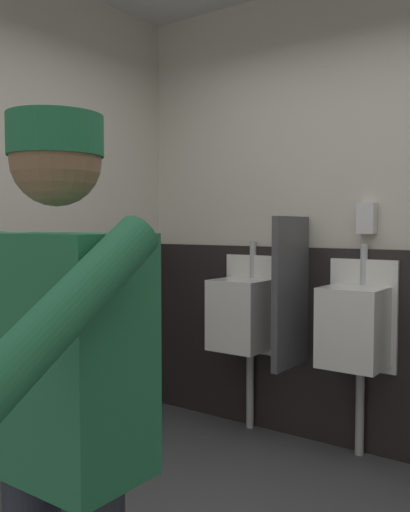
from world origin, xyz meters
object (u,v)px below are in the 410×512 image
at_px(urinal_middle, 356,326).
at_px(person, 56,409).
at_px(urinal_left, 243,313).
at_px(soap_dispenser, 367,218).

relative_size(urinal_middle, person, 0.78).
bearing_deg(urinal_left, person, -68.49).
relative_size(urinal_left, soap_dispenser, 6.89).
distance_m(urinal_left, urinal_middle, 0.75).
xyz_separation_m(urinal_left, soap_dispenser, (0.76, 0.12, 0.61)).
bearing_deg(person, soap_dispenser, 92.66).
relative_size(urinal_left, urinal_middle, 1.00).
height_order(urinal_middle, soap_dispenser, soap_dispenser).
bearing_deg(urinal_middle, person, -86.91).
bearing_deg(soap_dispenser, person, -87.34).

